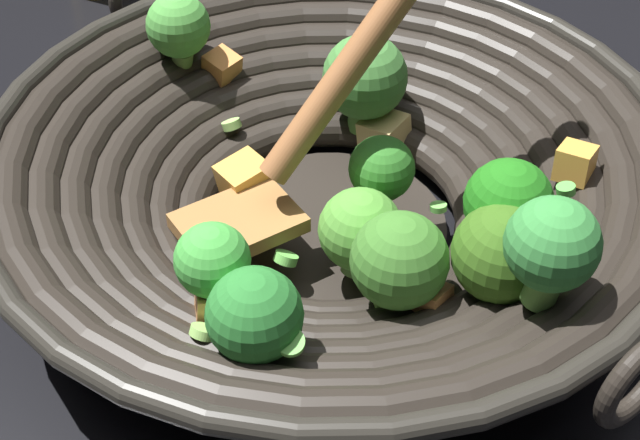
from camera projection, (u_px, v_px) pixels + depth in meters
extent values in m
plane|color=black|center=(331.00, 235.00, 0.62)|extent=(4.00, 4.00, 0.00)
cylinder|color=black|center=(331.00, 230.00, 0.61)|extent=(0.15, 0.15, 0.01)
torus|color=black|center=(331.00, 215.00, 0.60)|extent=(0.21, 0.21, 0.02)
torus|color=black|center=(331.00, 205.00, 0.60)|extent=(0.24, 0.24, 0.02)
torus|color=black|center=(331.00, 195.00, 0.59)|extent=(0.27, 0.27, 0.02)
torus|color=black|center=(331.00, 185.00, 0.59)|extent=(0.31, 0.31, 0.02)
torus|color=black|center=(331.00, 175.00, 0.58)|extent=(0.34, 0.34, 0.02)
torus|color=black|center=(332.00, 165.00, 0.58)|extent=(0.37, 0.37, 0.02)
torus|color=black|center=(332.00, 154.00, 0.57)|extent=(0.41, 0.41, 0.02)
torus|color=#282520|center=(332.00, 143.00, 0.56)|extent=(0.43, 0.43, 0.01)
torus|color=black|center=(637.00, 381.00, 0.43)|extent=(0.03, 0.05, 0.05)
cylinder|color=#73B850|center=(542.00, 287.00, 0.48)|extent=(0.03, 0.03, 0.02)
sphere|color=#378B3D|center=(552.00, 244.00, 0.46)|extent=(0.05, 0.05, 0.05)
cylinder|color=#719D4E|center=(182.00, 61.00, 0.66)|extent=(0.02, 0.02, 0.02)
sphere|color=#4DA240|center=(178.00, 26.00, 0.64)|extent=(0.04, 0.04, 0.04)
cylinder|color=#6CA539|center=(380.00, 199.00, 0.59)|extent=(0.02, 0.02, 0.02)
sphere|color=#2F7426|center=(382.00, 168.00, 0.57)|extent=(0.04, 0.04, 0.04)
cylinder|color=#5EA247|center=(363.00, 117.00, 0.66)|extent=(0.02, 0.03, 0.02)
sphere|color=#438439|center=(365.00, 77.00, 0.63)|extent=(0.06, 0.06, 0.06)
cylinder|color=#64B446|center=(495.00, 291.00, 0.52)|extent=(0.03, 0.03, 0.01)
sphere|color=#356019|center=(502.00, 253.00, 0.50)|extent=(0.06, 0.06, 0.06)
cylinder|color=#76A145|center=(216.00, 297.00, 0.49)|extent=(0.03, 0.03, 0.02)
sphere|color=green|center=(212.00, 260.00, 0.48)|extent=(0.04, 0.04, 0.04)
cylinder|color=#6EA44F|center=(363.00, 262.00, 0.56)|extent=(0.03, 0.03, 0.02)
sphere|color=#519936|center=(364.00, 229.00, 0.54)|extent=(0.05, 0.05, 0.05)
cylinder|color=#7EBE55|center=(501.00, 243.00, 0.54)|extent=(0.03, 0.03, 0.02)
sphere|color=#1E6F17|center=(508.00, 203.00, 0.52)|extent=(0.05, 0.05, 0.05)
cylinder|color=#74AE46|center=(397.00, 298.00, 0.53)|extent=(0.03, 0.03, 0.02)
sphere|color=#3C762A|center=(400.00, 260.00, 0.51)|extent=(0.05, 0.05, 0.05)
cylinder|color=#63A73A|center=(257.00, 351.00, 0.47)|extent=(0.03, 0.03, 0.01)
sphere|color=#28772E|center=(254.00, 315.00, 0.46)|extent=(0.05, 0.05, 0.05)
cylinder|color=#86AE54|center=(510.00, 233.00, 0.55)|extent=(0.02, 0.02, 0.01)
sphere|color=#53A43F|center=(516.00, 202.00, 0.53)|extent=(0.04, 0.04, 0.04)
cube|color=gold|center=(575.00, 163.00, 0.56)|extent=(0.03, 0.03, 0.02)
cube|color=#DD8D4B|center=(428.00, 304.00, 0.52)|extent=(0.03, 0.03, 0.03)
cube|color=#E68C45|center=(222.00, 68.00, 0.66)|extent=(0.03, 0.03, 0.02)
cube|color=#E3C075|center=(384.00, 135.00, 0.65)|extent=(0.04, 0.04, 0.03)
cube|color=#DF8E4C|center=(219.00, 306.00, 0.49)|extent=(0.03, 0.03, 0.03)
cube|color=gold|center=(246.00, 183.00, 0.59)|extent=(0.04, 0.04, 0.03)
cylinder|color=#6BC651|center=(290.00, 342.00, 0.45)|extent=(0.02, 0.02, 0.01)
cylinder|color=#6BC651|center=(286.00, 258.00, 0.55)|extent=(0.02, 0.02, 0.01)
cylinder|color=#99D166|center=(204.00, 332.00, 0.47)|extent=(0.02, 0.02, 0.01)
cylinder|color=#56B247|center=(566.00, 190.00, 0.52)|extent=(0.02, 0.02, 0.01)
cylinder|color=#99D166|center=(531.00, 229.00, 0.54)|extent=(0.02, 0.02, 0.01)
cylinder|color=#99D166|center=(232.00, 125.00, 0.64)|extent=(0.02, 0.02, 0.01)
cylinder|color=#6BC651|center=(438.00, 207.00, 0.58)|extent=(0.01, 0.01, 0.01)
cube|color=#9E6B38|center=(239.00, 223.00, 0.56)|extent=(0.07, 0.08, 0.01)
cylinder|color=#A3663B|center=(385.00, 17.00, 0.53)|extent=(0.06, 0.17, 0.17)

